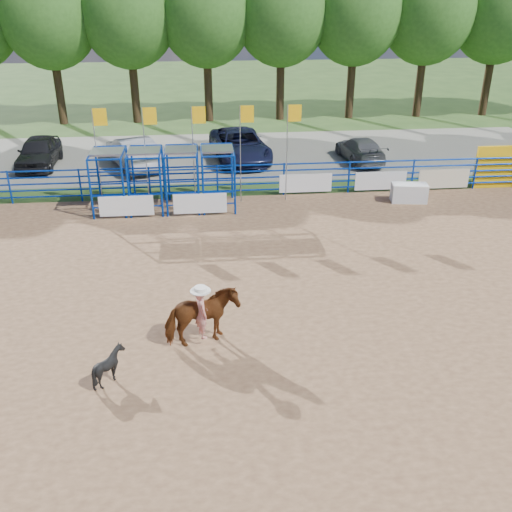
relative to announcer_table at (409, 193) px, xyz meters
name	(u,v)px	position (x,y,z in m)	size (l,w,h in m)	color
ground	(230,311)	(-8.37, -8.55, -0.43)	(120.00, 120.00, 0.00)	#365421
arena_dirt	(230,311)	(-8.37, -8.55, -0.42)	(30.00, 20.00, 0.02)	#8F6847
gravel_strip	(213,155)	(-8.37, 8.45, -0.42)	(40.00, 10.00, 0.01)	gray
announcer_table	(409,193)	(0.00, 0.00, 0.00)	(1.53, 0.71, 0.82)	silver
horse_and_rider	(202,315)	(-9.20, -10.14, 0.49)	(2.09, 1.40, 2.41)	#623113
calf	(109,366)	(-11.45, -11.55, 0.04)	(0.73, 0.82, 0.90)	black
car_a	(39,152)	(-17.50, 7.18, 0.35)	(1.82, 4.52, 1.54)	black
car_b	(133,152)	(-12.56, 6.52, 0.38)	(1.69, 4.84, 1.60)	gray
car_c	(240,145)	(-6.93, 7.35, 0.39)	(2.68, 5.82, 1.62)	#161A38
car_d	(360,149)	(-0.46, 6.54, 0.21)	(1.76, 4.34, 1.26)	#5B5B5E
perimeter_fence	(230,289)	(-8.37, -8.55, 0.32)	(30.10, 20.10, 1.50)	#0835AF
chute_assembly	(173,180)	(-10.27, 0.29, 0.83)	(19.32, 2.41, 4.20)	#0835AF
treeline	(205,4)	(-8.37, 17.45, 7.11)	(56.40, 6.40, 11.24)	#3F2B19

